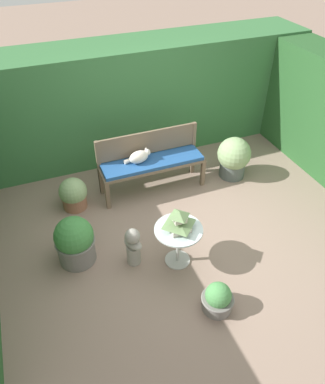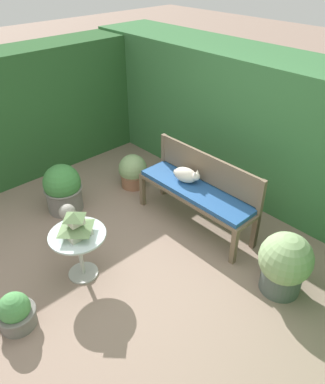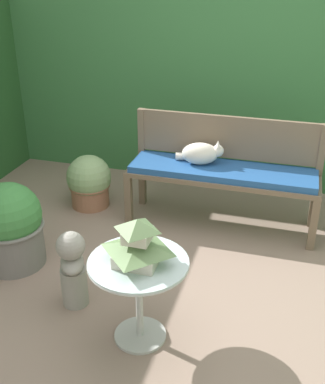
# 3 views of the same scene
# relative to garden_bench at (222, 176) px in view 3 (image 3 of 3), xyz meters

# --- Properties ---
(ground) EXTENTS (30.00, 30.00, 0.00)m
(ground) POSITION_rel_garden_bench_xyz_m (0.09, -1.04, -0.47)
(ground) COLOR gray
(foliage_hedge_back) EXTENTS (6.40, 1.02, 1.88)m
(foliage_hedge_back) POSITION_rel_garden_bench_xyz_m (0.09, 1.39, 0.47)
(foliage_hedge_back) COLOR #38703D
(foliage_hedge_back) RESTS_ON ground
(garden_bench) EXTENTS (1.62, 0.45, 0.54)m
(garden_bench) POSITION_rel_garden_bench_xyz_m (0.00, 0.00, 0.00)
(garden_bench) COLOR brown
(garden_bench) RESTS_ON ground
(bench_backrest) EXTENTS (1.62, 0.06, 0.93)m
(bench_backrest) POSITION_rel_garden_bench_xyz_m (0.00, 0.20, 0.21)
(bench_backrest) COLOR brown
(bench_backrest) RESTS_ON ground
(cat) EXTENTS (0.42, 0.25, 0.21)m
(cat) POSITION_rel_garden_bench_xyz_m (-0.20, 0.03, 0.17)
(cat) COLOR silver
(cat) RESTS_ON garden_bench
(patio_table) EXTENTS (0.60, 0.60, 0.57)m
(patio_table) POSITION_rel_garden_bench_xyz_m (-0.23, -1.53, -0.03)
(patio_table) COLOR #B7B7B2
(patio_table) RESTS_ON ground
(pagoda_birdhouse) EXTENTS (0.33, 0.33, 0.28)m
(pagoda_birdhouse) POSITION_rel_garden_bench_xyz_m (-0.23, -1.53, 0.22)
(pagoda_birdhouse) COLOR beige
(pagoda_birdhouse) RESTS_ON patio_table
(garden_bust) EXTENTS (0.26, 0.31, 0.56)m
(garden_bust) POSITION_rel_garden_bench_xyz_m (-0.76, -1.35, -0.18)
(garden_bust) COLOR gray
(garden_bust) RESTS_ON ground
(potted_plant_patio_mid) EXTENTS (0.51, 0.51, 0.67)m
(potted_plant_patio_mid) POSITION_rel_garden_bench_xyz_m (-1.42, -1.04, -0.15)
(potted_plant_patio_mid) COLOR slate
(potted_plant_patio_mid) RESTS_ON ground
(potted_plant_path_edge) EXTENTS (0.42, 0.42, 0.50)m
(potted_plant_path_edge) POSITION_rel_garden_bench_xyz_m (-1.25, 0.01, -0.23)
(potted_plant_path_edge) COLOR #9E664C
(potted_plant_path_edge) RESTS_ON ground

